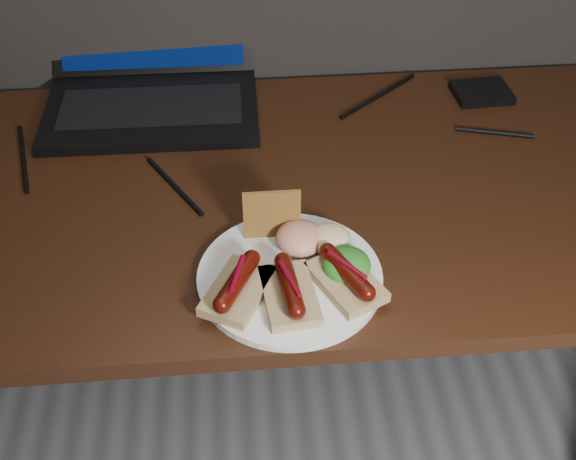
{
  "coord_description": "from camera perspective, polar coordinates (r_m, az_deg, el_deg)",
  "views": [
    {
      "loc": [
        -0.02,
        0.44,
        1.5
      ],
      "look_at": [
        0.04,
        1.19,
        0.82
      ],
      "focal_mm": 45.0,
      "sensor_mm": 36.0,
      "label": 1
    }
  ],
  "objects": [
    {
      "name": "plate",
      "position": [
        1.04,
        0.14,
        -3.72
      ],
      "size": [
        0.34,
        0.34,
        0.01
      ],
      "primitive_type": "cylinder",
      "rotation": [
        0.0,
        0.0,
        0.31
      ],
      "color": "silver",
      "rests_on": "desk"
    },
    {
      "name": "salsa_mound",
      "position": [
        1.06,
        0.96,
        -0.64
      ],
      "size": [
        0.07,
        0.07,
        0.04
      ],
      "primitive_type": "ellipsoid",
      "color": "maroon",
      "rests_on": "plate"
    },
    {
      "name": "bread_sausage_left",
      "position": [
        1.0,
        -4.0,
        -4.48
      ],
      "size": [
        0.12,
        0.13,
        0.04
      ],
      "color": "tan",
      "rests_on": "plate"
    },
    {
      "name": "crispbread",
      "position": [
        1.07,
        -1.28,
        1.24
      ],
      "size": [
        0.09,
        0.01,
        0.08
      ],
      "primitive_type": "cube",
      "color": "#AA762E",
      "rests_on": "plate"
    },
    {
      "name": "coleslaw_mound",
      "position": [
        1.07,
        3.26,
        -0.7
      ],
      "size": [
        0.06,
        0.06,
        0.04
      ],
      "primitive_type": "ellipsoid",
      "color": "beige",
      "rests_on": "plate"
    },
    {
      "name": "laptop",
      "position": [
        1.43,
        -10.79,
        12.07
      ],
      "size": [
        0.4,
        0.34,
        0.25
      ],
      "color": "black",
      "rests_on": "desk"
    },
    {
      "name": "bread_sausage_center",
      "position": [
        0.99,
        0.11,
        -4.84
      ],
      "size": [
        0.08,
        0.12,
        0.04
      ],
      "color": "tan",
      "rests_on": "plate"
    },
    {
      "name": "hard_drive",
      "position": [
        1.48,
        15.05,
        10.47
      ],
      "size": [
        0.11,
        0.09,
        0.02
      ],
      "primitive_type": "cube",
      "rotation": [
        0.0,
        0.0,
        0.06
      ],
      "color": "black",
      "rests_on": "desk"
    },
    {
      "name": "bread_sausage_right",
      "position": [
        1.01,
        4.62,
        -3.75
      ],
      "size": [
        0.11,
        0.13,
        0.04
      ],
      "color": "tan",
      "rests_on": "plate"
    },
    {
      "name": "desk_cables",
      "position": [
        1.31,
        -2.08,
        7.19
      ],
      "size": [
        0.94,
        0.4,
        0.01
      ],
      "color": "black",
      "rests_on": "desk"
    },
    {
      "name": "salad_greens",
      "position": [
        1.03,
        4.63,
        -2.74
      ],
      "size": [
        0.07,
        0.07,
        0.04
      ],
      "primitive_type": "ellipsoid",
      "color": "#0F4E15",
      "rests_on": "plate"
    },
    {
      "name": "desk",
      "position": [
        1.26,
        -2.7,
        0.18
      ],
      "size": [
        1.4,
        0.7,
        0.75
      ],
      "color": "black",
      "rests_on": "ground"
    }
  ]
}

